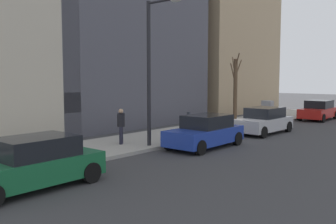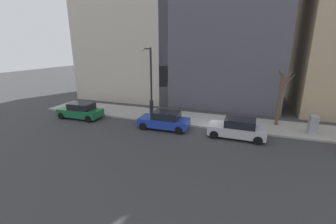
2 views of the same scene
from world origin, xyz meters
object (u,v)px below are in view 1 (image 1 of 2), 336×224
object	(u,v)px
streetlamp	(153,61)
bare_tree	(235,88)
parked_car_silver	(264,121)
parked_car_red	(318,110)
trash_bin	(227,121)
pedestrian_near_meter	(121,124)
utility_box	(267,110)
parked_car_green	(32,164)
parked_car_blue	(205,132)
parking_meter	(189,122)

from	to	relation	value
streetlamp	bare_tree	distance (m)	11.32
parked_car_silver	streetlamp	xyz separation A→B (m)	(1.47, 7.86, 3.28)
parked_car_red	trash_bin	size ratio (longest dim) A/B	4.72
parked_car_silver	pedestrian_near_meter	world-z (taller)	pedestrian_near_meter
parked_car_red	utility_box	distance (m)	4.53
parked_car_green	trash_bin	bearing A→B (deg)	-82.71
parked_car_green	bare_tree	xyz separation A→B (m)	(3.82, -17.73, 1.79)
trash_bin	parked_car_blue	bearing A→B (deg)	112.04
parked_car_silver	trash_bin	world-z (taller)	parked_car_silver
parked_car_silver	utility_box	distance (m)	6.05
parked_car_silver	streetlamp	world-z (taller)	streetlamp
parking_meter	pedestrian_near_meter	xyz separation A→B (m)	(1.36, 3.39, 0.11)
parked_car_red	parked_car_green	size ratio (longest dim) A/B	1.00
parked_car_silver	utility_box	size ratio (longest dim) A/B	2.97
parking_meter	trash_bin	xyz separation A→B (m)	(0.45, -4.36, -0.38)
parked_car_blue	utility_box	xyz separation A→B (m)	(2.52, -11.43, 0.11)
trash_bin	bare_tree	bearing A→B (deg)	-65.69
pedestrian_near_meter	utility_box	bearing A→B (deg)	-44.31
parked_car_blue	streetlamp	bearing A→B (deg)	51.32
parked_car_silver	parked_car_blue	size ratio (longest dim) A/B	1.00
parked_car_green	parking_meter	distance (m)	9.71
parked_car_silver	bare_tree	size ratio (longest dim) A/B	0.88
streetlamp	trash_bin	size ratio (longest dim) A/B	7.22
parked_car_red	parked_car_silver	distance (m)	9.37
utility_box	pedestrian_near_meter	xyz separation A→B (m)	(0.51, 13.96, 0.24)
utility_box	pedestrian_near_meter	size ratio (longest dim) A/B	0.86
parked_car_blue	pedestrian_near_meter	distance (m)	3.96
parking_meter	utility_box	bearing A→B (deg)	-85.40
parked_car_silver	bare_tree	bearing A→B (deg)	-37.98
parked_car_silver	parked_car_green	xyz separation A→B (m)	(-0.02, 14.62, 0.00)
parked_car_green	pedestrian_near_meter	world-z (taller)	pedestrian_near_meter
parked_car_red	utility_box	world-z (taller)	utility_box
parked_car_blue	parked_car_red	bearing A→B (deg)	-90.58
utility_box	streetlamp	xyz separation A→B (m)	(-1.02, 13.38, 3.17)
utility_box	streetlamp	world-z (taller)	streetlamp
parking_meter	streetlamp	world-z (taller)	streetlamp
parked_car_green	utility_box	world-z (taller)	utility_box
bare_tree	pedestrian_near_meter	world-z (taller)	bare_tree
streetlamp	parked_car_silver	bearing A→B (deg)	-100.57
parked_car_red	parked_car_blue	size ratio (longest dim) A/B	1.00
utility_box	trash_bin	size ratio (longest dim) A/B	1.59
parked_car_silver	streetlamp	distance (m)	8.65
parked_car_green	pedestrian_near_meter	bearing A→B (deg)	-65.26
parked_car_red	pedestrian_near_meter	xyz separation A→B (m)	(2.89, 17.81, 0.35)
parked_car_green	bare_tree	bearing A→B (deg)	-79.13
bare_tree	trash_bin	world-z (taller)	bare_tree
parked_car_green	parked_car_red	bearing A→B (deg)	-90.98
parked_car_blue	trash_bin	world-z (taller)	parked_car_blue
parked_car_silver	pedestrian_near_meter	bearing A→B (deg)	71.79
parked_car_silver	pedestrian_near_meter	size ratio (longest dim) A/B	2.55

